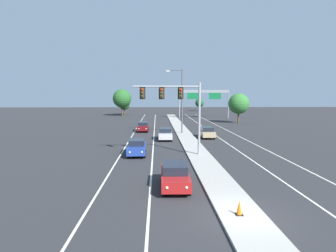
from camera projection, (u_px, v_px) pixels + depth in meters
name	position (u px, v px, depth m)	size (l,w,h in m)	color
ground_plane	(241.00, 217.00, 14.17)	(260.00, 260.00, 0.00)	#28282B
median_island	(194.00, 148.00, 32.04)	(2.40, 110.00, 0.15)	#9E9B93
lane_stripe_oncoming_center	(154.00, 139.00, 38.81)	(0.14, 100.00, 0.01)	silver
lane_stripe_receding_center	(221.00, 139.00, 39.19)	(0.14, 100.00, 0.01)	silver
edge_stripe_left	(130.00, 140.00, 38.68)	(0.14, 100.00, 0.01)	silver
edge_stripe_right	(244.00, 139.00, 39.32)	(0.14, 100.00, 0.01)	silver
overhead_signal_mast	(177.00, 102.00, 27.74)	(6.70, 0.44, 7.20)	gray
street_lamp_median	(181.00, 97.00, 43.69)	(2.58, 0.28, 10.00)	#4C4C51
car_oncoming_red	(175.00, 175.00, 18.61)	(1.88, 4.49, 1.58)	maroon
car_oncoming_blue	(137.00, 147.00, 28.80)	(1.90, 4.50, 1.58)	navy
car_oncoming_silver	(165.00, 134.00, 38.57)	(1.86, 4.48, 1.58)	#B7B7BC
car_oncoming_darkred	(143.00, 127.00, 47.44)	(1.83, 4.47, 1.58)	#5B0F14
car_receding_tan	(207.00, 132.00, 40.27)	(1.86, 4.49, 1.58)	tan
traffic_cone_median_nose	(239.00, 208.00, 13.99)	(0.36, 0.36, 0.74)	black
highway_sign_gantry	(204.00, 95.00, 73.73)	(13.28, 0.42, 7.50)	gray
tree_far_right_b	(200.00, 103.00, 107.31)	(3.33, 3.33, 4.81)	#4C3823
tree_far_left_a	(122.00, 99.00, 82.26)	(5.42, 5.42, 7.84)	#4C3823
tree_far_right_c	(239.00, 104.00, 61.12)	(4.50, 4.50, 6.51)	#4C3823
tree_far_left_b	(124.00, 104.00, 88.13)	(3.45, 3.45, 4.99)	#4C3823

